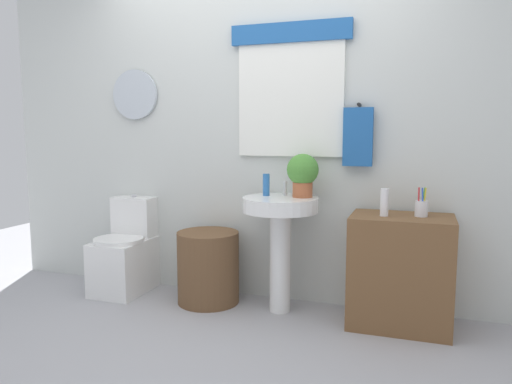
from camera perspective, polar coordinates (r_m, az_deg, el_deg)
The scene contains 11 objects.
ground_plane at distance 2.89m, azimuth -7.04°, elevation -18.82°, with size 8.00×8.00×0.00m, color #A3A3A8.
back_wall at distance 3.66m, azimuth 0.63°, elevation 7.83°, with size 4.40×0.18×2.60m.
toilet at distance 4.00m, azimuth -15.08°, elevation -7.16°, with size 0.38×0.51×0.76m.
laundry_hamper at distance 3.64m, azimuth -5.66°, elevation -8.81°, with size 0.46×0.46×0.53m, color brown.
pedestal_sink at distance 3.37m, azimuth 2.89°, elevation -3.97°, with size 0.53×0.53×0.81m.
faucet at distance 3.44m, azimuth 3.47°, elevation 0.45°, with size 0.03×0.03×0.10m, color silver.
wooden_cabinet at distance 3.30m, azimuth 16.65°, elevation -8.94°, with size 0.64×0.44×0.73m, color brown.
soap_bottle at distance 3.41m, azimuth 1.21°, elevation 0.86°, with size 0.05×0.05×0.15m, color #2D6BB7.
potted_plant at distance 3.34m, azimuth 5.53°, elevation 2.27°, with size 0.22×0.22×0.30m.
lotion_bottle at distance 3.18m, azimuth 14.89°, elevation -1.18°, with size 0.05×0.05×0.18m, color white.
toothbrush_cup at distance 3.23m, azimuth 18.91°, elevation -1.79°, with size 0.08×0.08×0.19m.
Camera 1 is at (1.15, -2.33, 1.26)m, focal length 33.94 mm.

